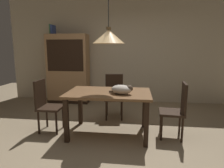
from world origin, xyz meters
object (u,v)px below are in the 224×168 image
Objects in this scene: chair_far_back at (114,94)px; cat_sleeping at (122,89)px; book_blue_wide at (53,30)px; book_green_slim at (51,29)px; chair_right_side at (177,108)px; dining_table at (109,98)px; hutch_bookcase at (68,70)px; chair_left_side at (46,103)px; pendant_lamp at (109,36)px.

chair_far_back is 1.09m from cat_sleeping.
book_blue_wide is (-2.01, 2.10, 1.14)m from cat_sleeping.
book_green_slim is 0.06m from book_blue_wide.
book_green_slim reaches higher than chair_far_back.
book_green_slim is (-2.96, 1.96, 1.47)m from chair_right_side.
hutch_bookcase is (-1.40, 1.96, 0.24)m from dining_table.
chair_left_side is at bearing -141.89° from chair_far_back.
pendant_lamp is 0.70× the size of hutch_bookcase.
hutch_bookcase is at bearing -0.23° from book_blue_wide.
chair_right_side is at bearing -37.90° from chair_far_back.
book_blue_wide is at bearing 148.56° from chair_far_back.
chair_right_side is at bearing 8.49° from cat_sleeping.
pendant_lamp reaches higher than chair_right_side.
hutch_bookcase is (-2.52, 1.96, 0.38)m from chair_right_side.
cat_sleeping is at bearing -46.22° from book_blue_wide.
cat_sleeping is at bearing -5.82° from chair_left_side.
hutch_bookcase reaches higher than chair_left_side.
dining_table is at bearing -54.50° from hutch_bookcase.
chair_far_back is at bearing -30.64° from book_green_slim.
chair_right_side is at bearing -0.34° from pendant_lamp.
hutch_bookcase is 7.12× the size of book_green_slim.
book_green_slim is (-1.83, 1.96, 1.33)m from dining_table.
chair_left_side is 1.00× the size of chair_right_side.
chair_far_back reaches higher than cat_sleeping.
chair_right_side is 2.30× the size of cat_sleeping.
dining_table is 3.46× the size of cat_sleeping.
pendant_lamp is at bearing 149.31° from cat_sleeping.
hutch_bookcase is at bearing 97.77° from chair_left_side.
chair_far_back is (1.12, 0.88, 0.00)m from chair_left_side.
pendant_lamp reaches higher than hutch_bookcase.
book_blue_wide is at bearing 179.77° from hutch_bookcase.
chair_right_side is 3.58× the size of book_green_slim.
pendant_lamp is (1.13, 0.00, 1.15)m from chair_left_side.
dining_table is 0.76× the size of hutch_bookcase.
cat_sleeping is (1.36, -0.14, 0.32)m from chair_left_side.
hutch_bookcase is (-1.39, 1.08, 0.38)m from chair_far_back.
chair_left_side is 2.30× the size of cat_sleeping.
cat_sleeping is 0.88m from pendant_lamp.
dining_table is at bearing -89.46° from chair_far_back.
pendant_lamp is at bearing -46.91° from book_green_slim.
book_green_slim is at bearing 109.75° from chair_left_side.
pendant_lamp is 2.70m from book_green_slim.
hutch_bookcase is (-1.40, 1.96, -0.77)m from pendant_lamp.
chair_far_back is at bearing -37.86° from hutch_bookcase.
hutch_bookcase is (-0.27, 1.96, 0.38)m from chair_left_side.
pendant_lamp reaches higher than dining_table.
chair_left_side is at bearing 174.18° from cat_sleeping.
cat_sleeping is at bearing -30.69° from pendant_lamp.
book_green_slim reaches higher than cat_sleeping.
chair_left_side is 1.41m from cat_sleeping.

